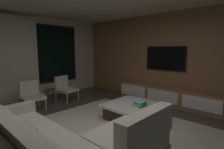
{
  "coord_description": "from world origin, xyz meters",
  "views": [
    {
      "loc": [
        -2.02,
        -2.23,
        1.63
      ],
      "look_at": [
        1.56,
        1.14,
        0.92
      ],
      "focal_mm": 28.36,
      "sensor_mm": 36.0,
      "label": 1
    }
  ],
  "objects_px": {
    "accent_chair_near_window": "(65,87)",
    "media_console": "(167,96)",
    "coffee_table": "(133,111)",
    "book_stack_on_coffee_table": "(140,103)",
    "accent_chair_by_curtain": "(31,94)",
    "sectional_couch": "(61,145)",
    "side_stool": "(49,92)",
    "mounted_tv": "(165,58)"
  },
  "relations": [
    {
      "from": "coffee_table",
      "to": "mounted_tv",
      "type": "distance_m",
      "value": 2.1
    },
    {
      "from": "accent_chair_by_curtain",
      "to": "mounted_tv",
      "type": "height_order",
      "value": "mounted_tv"
    },
    {
      "from": "coffee_table",
      "to": "media_console",
      "type": "xyz_separation_m",
      "value": [
        1.56,
        -0.09,
        0.06
      ]
    },
    {
      "from": "sectional_couch",
      "to": "side_stool",
      "type": "distance_m",
      "value": 2.95
    },
    {
      "from": "accent_chair_near_window",
      "to": "mounted_tv",
      "type": "bearing_deg",
      "value": -49.66
    },
    {
      "from": "accent_chair_near_window",
      "to": "mounted_tv",
      "type": "distance_m",
      "value": 3.23
    },
    {
      "from": "media_console",
      "to": "mounted_tv",
      "type": "bearing_deg",
      "value": 47.55
    },
    {
      "from": "book_stack_on_coffee_table",
      "to": "side_stool",
      "type": "relative_size",
      "value": 0.61
    },
    {
      "from": "sectional_couch",
      "to": "coffee_table",
      "type": "bearing_deg",
      "value": 7.38
    },
    {
      "from": "accent_chair_near_window",
      "to": "side_stool",
      "type": "relative_size",
      "value": 1.7
    },
    {
      "from": "book_stack_on_coffee_table",
      "to": "media_console",
      "type": "relative_size",
      "value": 0.09
    },
    {
      "from": "coffee_table",
      "to": "book_stack_on_coffee_table",
      "type": "height_order",
      "value": "book_stack_on_coffee_table"
    },
    {
      "from": "book_stack_on_coffee_table",
      "to": "accent_chair_by_curtain",
      "type": "xyz_separation_m",
      "value": [
        -1.35,
        2.55,
        0.02
      ]
    },
    {
      "from": "book_stack_on_coffee_table",
      "to": "side_stool",
      "type": "height_order",
      "value": "book_stack_on_coffee_table"
    },
    {
      "from": "sectional_couch",
      "to": "accent_chair_by_curtain",
      "type": "height_order",
      "value": "sectional_couch"
    },
    {
      "from": "coffee_table",
      "to": "accent_chair_by_curtain",
      "type": "xyz_separation_m",
      "value": [
        -1.36,
        2.36,
        0.25
      ]
    },
    {
      "from": "book_stack_on_coffee_table",
      "to": "accent_chair_near_window",
      "type": "bearing_deg",
      "value": 95.45
    },
    {
      "from": "accent_chair_by_curtain",
      "to": "sectional_couch",
      "type": "bearing_deg",
      "value": -104.4
    },
    {
      "from": "accent_chair_by_curtain",
      "to": "side_stool",
      "type": "height_order",
      "value": "accent_chair_by_curtain"
    },
    {
      "from": "accent_chair_near_window",
      "to": "media_console",
      "type": "relative_size",
      "value": 0.25
    },
    {
      "from": "accent_chair_near_window",
      "to": "media_console",
      "type": "xyz_separation_m",
      "value": [
        1.82,
        -2.56,
        -0.18
      ]
    },
    {
      "from": "accent_chair_near_window",
      "to": "accent_chair_by_curtain",
      "type": "relative_size",
      "value": 1.0
    },
    {
      "from": "accent_chair_near_window",
      "to": "mounted_tv",
      "type": "height_order",
      "value": "mounted_tv"
    },
    {
      "from": "book_stack_on_coffee_table",
      "to": "mounted_tv",
      "type": "height_order",
      "value": "mounted_tv"
    },
    {
      "from": "accent_chair_by_curtain",
      "to": "mounted_tv",
      "type": "bearing_deg",
      "value": -35.87
    },
    {
      "from": "coffee_table",
      "to": "side_stool",
      "type": "distance_m",
      "value": 2.56
    },
    {
      "from": "sectional_couch",
      "to": "coffee_table",
      "type": "relative_size",
      "value": 2.16
    },
    {
      "from": "sectional_couch",
      "to": "side_stool",
      "type": "bearing_deg",
      "value": 65.51
    },
    {
      "from": "sectional_couch",
      "to": "accent_chair_near_window",
      "type": "xyz_separation_m",
      "value": [
        1.77,
        2.73,
        0.14
      ]
    },
    {
      "from": "sectional_couch",
      "to": "book_stack_on_coffee_table",
      "type": "distance_m",
      "value": 2.03
    },
    {
      "from": "sectional_couch",
      "to": "book_stack_on_coffee_table",
      "type": "xyz_separation_m",
      "value": [
        2.03,
        0.07,
        0.13
      ]
    },
    {
      "from": "coffee_table",
      "to": "accent_chair_near_window",
      "type": "bearing_deg",
      "value": 96.04
    },
    {
      "from": "coffee_table",
      "to": "accent_chair_near_window",
      "type": "distance_m",
      "value": 2.5
    },
    {
      "from": "media_console",
      "to": "mounted_tv",
      "type": "distance_m",
      "value": 1.13
    },
    {
      "from": "coffee_table",
      "to": "accent_chair_near_window",
      "type": "xyz_separation_m",
      "value": [
        -0.26,
        2.47,
        0.25
      ]
    },
    {
      "from": "mounted_tv",
      "to": "media_console",
      "type": "bearing_deg",
      "value": -132.45
    },
    {
      "from": "side_stool",
      "to": "media_console",
      "type": "xyz_separation_m",
      "value": [
        2.37,
        -2.51,
        -0.12
      ]
    },
    {
      "from": "side_stool",
      "to": "media_console",
      "type": "distance_m",
      "value": 3.45
    },
    {
      "from": "sectional_couch",
      "to": "accent_chair_near_window",
      "type": "height_order",
      "value": "sectional_couch"
    },
    {
      "from": "side_stool",
      "to": "mounted_tv",
      "type": "relative_size",
      "value": 0.37
    },
    {
      "from": "book_stack_on_coffee_table",
      "to": "accent_chair_by_curtain",
      "type": "bearing_deg",
      "value": 117.99
    },
    {
      "from": "coffee_table",
      "to": "side_stool",
      "type": "height_order",
      "value": "side_stool"
    }
  ]
}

